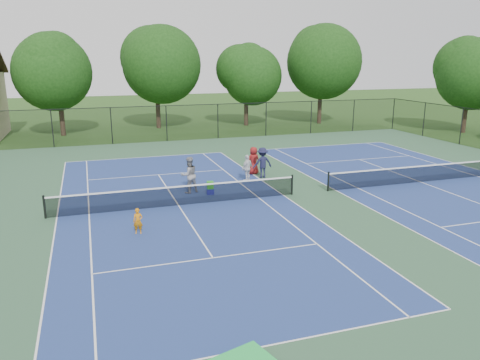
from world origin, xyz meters
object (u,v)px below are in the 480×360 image
object	(u,v)px
tree_side_e	(470,70)
bystander_b	(262,163)
tree_back_a	(57,68)
bystander_a	(247,168)
tree_back_c	(246,72)
ball_crate	(210,191)
tree_back_d	(322,58)
instructor	(189,175)
bystander_c	(254,161)
ball_hopper	(210,185)
child_player	(138,221)
tree_back_b	(156,61)

from	to	relation	value
tree_side_e	bystander_b	distance (m)	26.75
tree_back_a	tree_side_e	world-z (taller)	tree_back_a
bystander_a	bystander_b	bearing A→B (deg)	169.74
tree_back_c	bystander_b	xyz separation A→B (m)	(-6.24, -21.19, -4.57)
tree_back_c	ball_crate	bearing A→B (deg)	-113.08
tree_back_d	tree_side_e	distance (m)	14.18
tree_back_a	tree_back_c	bearing A→B (deg)	3.18
ball_crate	tree_back_c	bearing A→B (deg)	66.92
tree_back_c	instructor	bearing A→B (deg)	-115.63
bystander_a	bystander_c	bearing A→B (deg)	-155.05
ball_crate	ball_hopper	world-z (taller)	ball_hopper
instructor	bystander_b	size ratio (longest dim) A/B	1.06
tree_back_d	ball_hopper	xyz separation A→B (m)	(-18.05, -22.59, -6.33)
instructor	bystander_a	xyz separation A→B (m)	(3.67, 1.30, -0.19)
tree_back_d	instructor	distance (m)	29.63
child_player	bystander_b	size ratio (longest dim) A/B	0.59
tree_back_b	ball_crate	bearing A→B (deg)	-92.45
child_player	instructor	xyz separation A→B (m)	(3.22, 5.18, 0.43)
ball_crate	tree_side_e	bearing A→B (deg)	24.17
instructor	tree_back_c	bearing A→B (deg)	-130.32
tree_back_b	tree_back_c	world-z (taller)	tree_back_b
tree_back_d	ball_crate	size ratio (longest dim) A/B	28.39
tree_back_a	instructor	distance (m)	23.59
tree_back_b	instructor	size ratio (longest dim) A/B	5.21
child_player	bystander_c	bearing A→B (deg)	57.81
tree_side_e	child_player	xyz separation A→B (m)	(-32.24, -17.14, -5.28)
tree_side_e	bystander_a	world-z (taller)	tree_side_e
bystander_b	child_player	bearing A→B (deg)	37.91
tree_back_b	bystander_a	world-z (taller)	tree_back_b
tree_back_a	child_player	xyz separation A→B (m)	(3.76, -27.14, -5.51)
bystander_b	ball_crate	size ratio (longest dim) A/B	4.97
tree_back_b	child_player	xyz separation A→B (m)	(-5.24, -29.14, -6.06)
tree_back_b	tree_side_e	xyz separation A→B (m)	(27.00, -12.00, -0.79)
tree_side_e	bystander_b	xyz separation A→B (m)	(-24.24, -10.19, -4.90)
instructor	ball_crate	size ratio (longest dim) A/B	5.27
tree_side_e	child_player	distance (m)	36.89
bystander_c	ball_crate	world-z (taller)	bystander_c
ball_hopper	bystander_b	bearing A→B (deg)	32.25
bystander_b	tree_back_a	bearing A→B (deg)	-62.88
tree_back_d	bystander_a	distance (m)	26.44
tree_back_a	bystander_c	distance (m)	22.99
tree_back_a	tree_back_c	size ratio (longest dim) A/B	1.09
tree_back_a	bystander_b	size ratio (longest dim) A/B	5.05
tree_back_c	bystander_b	bearing A→B (deg)	-106.41
child_player	bystander_b	world-z (taller)	bystander_b
bystander_a	bystander_c	size ratio (longest dim) A/B	0.92
tree_back_d	bystander_c	distance (m)	24.72
ball_crate	tree_back_b	bearing A→B (deg)	87.55
tree_back_d	bystander_b	world-z (taller)	tree_back_d
tree_back_d	tree_side_e	world-z (taller)	tree_back_d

